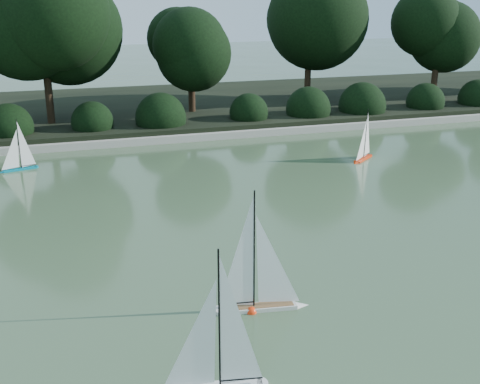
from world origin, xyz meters
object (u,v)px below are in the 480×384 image
Objects in this scene: sailboat_white_b at (265,290)px; sailboat_teal at (16,162)px; sailboat_orange at (362,152)px; race_buoy at (251,312)px; sailboat_white_a at (206,369)px.

sailboat_white_b is 1.36× the size of sailboat_teal.
sailboat_teal is (-7.48, 1.50, -0.01)m from sailboat_orange.
sailboat_white_b is at bearing -67.15° from sailboat_teal.
sailboat_teal is 8.80× the size of race_buoy.
sailboat_white_a is 1.26× the size of sailboat_orange.
sailboat_white_b is at bearing 10.75° from race_buoy.
sailboat_teal is at bearing 112.85° from sailboat_white_b.
race_buoy is at bearing -68.48° from sailboat_teal.
sailboat_white_b is 7.24m from sailboat_orange.
race_buoy is (0.89, 1.29, -0.24)m from sailboat_white_a.
sailboat_white_a is 1.59m from race_buoy.
race_buoy is at bearing -169.25° from sailboat_white_b.
sailboat_white_b reaches higher than sailboat_teal.
sailboat_white_a is at bearing -129.02° from sailboat_white_b.
sailboat_white_a is 0.97× the size of sailboat_white_b.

